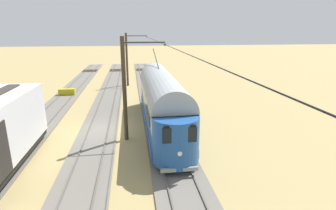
% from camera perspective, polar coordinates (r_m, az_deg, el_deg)
% --- Properties ---
extents(ground_plane, '(220.00, 220.00, 0.00)m').
position_cam_1_polar(ground_plane, '(20.93, -14.60, -5.36)').
color(ground_plane, '#9E8956').
extents(track_streetcar_siding, '(2.80, 80.00, 0.18)m').
position_cam_1_polar(track_streetcar_siding, '(21.17, -1.38, -4.43)').
color(track_streetcar_siding, '#666059').
rests_on(track_streetcar_siding, ground).
extents(track_adjacent_siding, '(2.80, 80.00, 0.18)m').
position_cam_1_polar(track_adjacent_siding, '(21.20, -14.52, -4.92)').
color(track_adjacent_siding, '#666059').
rests_on(track_adjacent_siding, ground).
extents(track_third_siding, '(2.80, 80.00, 0.18)m').
position_cam_1_polar(track_third_siding, '(22.32, -26.99, -5.14)').
color(track_third_siding, '#666059').
rests_on(track_third_siding, ground).
extents(vintage_streetcar, '(2.65, 15.50, 5.42)m').
position_cam_1_polar(vintage_streetcar, '(20.36, -1.36, 1.23)').
color(vintage_streetcar, '#1E4C93').
rests_on(vintage_streetcar, ground).
extents(catenary_pole_foreground, '(2.94, 0.28, 7.00)m').
position_cam_1_polar(catenary_pole_foreground, '(36.39, -8.67, 9.81)').
color(catenary_pole_foreground, '#423323').
rests_on(catenary_pole_foreground, ground).
extents(catenary_pole_mid_near, '(2.94, 0.28, 7.00)m').
position_cam_1_polar(catenary_pole_mid_near, '(17.86, -9.06, 3.62)').
color(catenary_pole_mid_near, '#423323').
rests_on(catenary_pole_mid_near, ground).
extents(overhead_wire_run, '(2.74, 41.47, 0.18)m').
position_cam_1_polar(overhead_wire_run, '(18.38, -1.13, 12.94)').
color(overhead_wire_run, black).
rests_on(overhead_wire_run, ground).
extents(track_end_bumper, '(1.80, 0.60, 0.80)m').
position_cam_1_polar(track_end_bumper, '(32.97, -20.81, 2.57)').
color(track_end_bumper, '#B2A519').
rests_on(track_end_bumper, ground).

